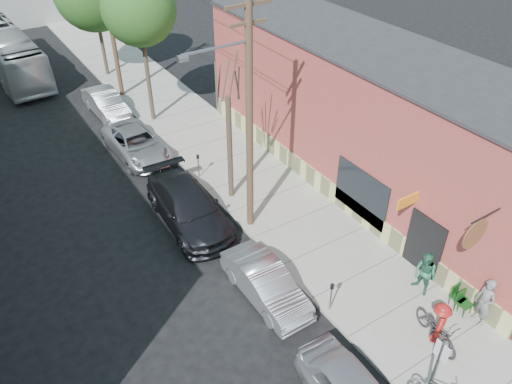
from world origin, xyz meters
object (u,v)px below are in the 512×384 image
patio_chair_a (464,303)px  patio_chair_b (459,297)px  parking_meter_far (198,162)px  car_2 (188,207)px  patron_grey (484,302)px  car_1 (266,283)px  parking_meter_near (331,293)px  utility_pole_near (248,114)px  tree_leafy_mid (139,9)px  car_3 (137,144)px  patron_green (425,274)px  tree_bare (230,149)px  cyclist (439,323)px  car_4 (106,103)px  bus (9,54)px  sign_post (436,367)px

patio_chair_a → patio_chair_b: (0.07, 0.29, 0.00)m
parking_meter_far → car_2: car_2 is taller
car_2 → patron_grey: bearing=-58.1°
patio_chair_b → car_1: (-5.42, 4.17, 0.10)m
parking_meter_near → utility_pole_near: size_ratio=0.12×
tree_leafy_mid → car_3: bearing=-125.2°
tree_leafy_mid → patron_green: 19.08m
patio_chair_b → patron_green: size_ratio=0.49×
utility_pole_near → tree_bare: utility_pole_near is taller
patron_green → cyclist: patron_green is taller
patio_chair_a → patio_chair_b: 0.30m
patio_chair_a → car_2: size_ratio=0.15×
cyclist → tree_leafy_mid: bearing=-107.2°
car_2 → car_4: car_2 is taller
parking_meter_far → patron_grey: bearing=-73.3°
patron_grey → bus: size_ratio=0.17×
car_4 → car_2: bearing=-94.9°
cyclist → tree_bare: bearing=-103.5°
cyclist → car_3: cyclist is taller
sign_post → parking_meter_far: (-0.10, 14.28, -0.85)m
car_1 → car_4: (0.05, 17.35, 0.04)m
utility_pole_near → patron_grey: (3.81, -8.79, -4.28)m
sign_post → parking_meter_far: size_ratio=2.26×
sign_post → cyclist: bearing=34.9°
utility_pole_near → car_3: size_ratio=2.00×
parking_meter_near → patio_chair_a: 4.67m
tree_bare → tree_leafy_mid: (-0.00, 9.09, 3.83)m
car_4 → cyclist: bearing=-83.7°
bus → tree_leafy_mid: bearing=-67.6°
patron_grey → car_1: (-5.45, 5.03, -0.44)m
sign_post → tree_leafy_mid: bearing=88.8°
car_1 → patron_green: bearing=-32.2°
patio_chair_b → car_1: bearing=138.6°
car_3 → bus: (-3.26, 14.78, 0.88)m
patron_grey → car_3: patron_grey is taller
utility_pole_near → car_1: (-1.64, -3.76, -4.72)m
utility_pole_near → patio_chair_b: utility_pole_near is taller
sign_post → utility_pole_near: utility_pole_near is taller
parking_meter_far → car_3: bearing=114.2°
car_1 → patron_grey: bearing=-43.3°
car_2 → car_4: 11.93m
patio_chair_b → patron_green: 1.38m
parking_meter_near → car_3: (-1.69, 13.75, -0.29)m
tree_bare → patron_grey: (3.40, -11.01, -1.53)m
car_2 → bus: (-3.05, 21.26, 0.75)m
sign_post → car_1: size_ratio=0.67×
patron_green → cyclist: (-1.28, -1.75, -0.07)m
tree_bare → bus: (-5.50, 20.71, -1.08)m
car_3 → cyclist: bearing=-79.7°
patio_chair_a → cyclist: cyclist is taller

